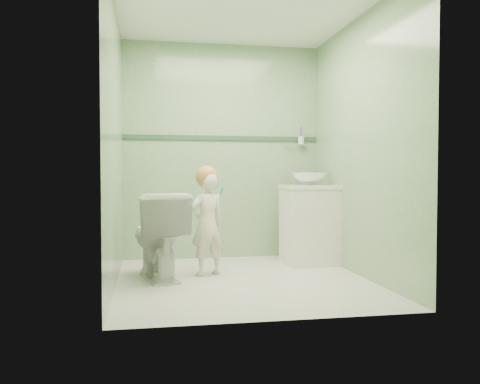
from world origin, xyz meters
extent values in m
plane|color=beige|center=(0.00, 0.00, 0.00)|extent=(2.50, 2.50, 0.00)
cube|color=#7CA474|center=(0.00, 1.25, 1.20)|extent=(2.20, 0.04, 2.40)
cube|color=#7CA474|center=(0.00, -1.25, 1.20)|extent=(2.20, 0.04, 2.40)
cube|color=#7CA474|center=(-1.10, 0.00, 1.20)|extent=(0.04, 2.50, 2.40)
cube|color=#7CA474|center=(1.10, 0.00, 1.20)|extent=(0.04, 2.50, 2.40)
plane|color=white|center=(0.00, 0.00, 2.40)|extent=(2.50, 2.50, 0.00)
cube|color=#2D5038|center=(0.00, 1.24, 1.35)|extent=(2.20, 0.02, 0.05)
cube|color=white|center=(0.84, 0.70, 0.40)|extent=(0.52, 0.50, 0.80)
cube|color=white|center=(0.84, 0.70, 0.81)|extent=(0.54, 0.52, 0.04)
imported|color=white|center=(0.84, 0.70, 0.89)|extent=(0.37, 0.37, 0.13)
cylinder|color=silver|center=(0.84, 0.90, 0.95)|extent=(0.03, 0.03, 0.18)
cylinder|color=silver|center=(0.84, 0.85, 1.03)|extent=(0.02, 0.12, 0.02)
cylinder|color=silver|center=(0.84, 1.20, 1.28)|extent=(0.26, 0.02, 0.02)
cylinder|color=silver|center=(0.90, 1.18, 1.33)|extent=(0.07, 0.07, 0.09)
cylinder|color=red|center=(0.91, 1.18, 1.40)|extent=(0.01, 0.01, 0.17)
cylinder|color=#353EB3|center=(0.89, 1.17, 1.40)|extent=(0.01, 0.01, 0.17)
cylinder|color=#8751BC|center=(0.90, 1.17, 1.40)|extent=(0.01, 0.01, 0.17)
imported|color=white|center=(-0.74, 0.21, 0.39)|extent=(0.59, 0.84, 0.78)
imported|color=beige|center=(-0.29, 0.28, 0.48)|extent=(0.41, 0.35, 0.95)
sphere|color=#C17C42|center=(-0.29, 0.31, 0.92)|extent=(0.21, 0.21, 0.21)
cylinder|color=#028A74|center=(-0.16, 0.20, 0.79)|extent=(0.02, 0.14, 0.06)
cube|color=white|center=(-0.24, 0.22, 0.83)|extent=(0.03, 0.02, 0.02)
camera|label=1|loc=(-0.82, -4.32, 0.94)|focal=37.33mm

